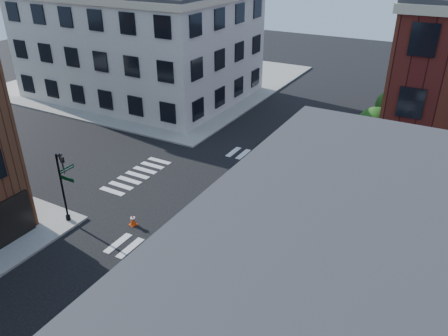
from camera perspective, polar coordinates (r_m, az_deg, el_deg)
name	(u,v)px	position (r m, az deg, el deg)	size (l,w,h in m)	color
ground	(220,199)	(29.20, -0.56, -4.11)	(120.00, 120.00, 0.00)	black
sidewalk_nw	(157,79)	(56.22, -8.75, 11.37)	(30.00, 30.00, 0.15)	gray
building_nw	(140,44)	(49.95, -10.87, 15.63)	(22.00, 16.00, 11.00)	beige
tree_near	(376,127)	(34.16, 19.18, 5.07)	(2.69, 2.69, 4.49)	black
tree_far	(390,107)	(39.86, 20.91, 7.45)	(2.43, 2.43, 4.07)	black
signal_pole	(64,180)	(27.23, -20.22, -1.53)	(1.29, 1.24, 4.60)	black
box_truck	(396,250)	(23.29, 21.54, -9.94)	(8.06, 2.98, 3.59)	silver
traffic_cone	(133,220)	(27.07, -11.82, -6.64)	(0.51, 0.51, 0.76)	#DE3E09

